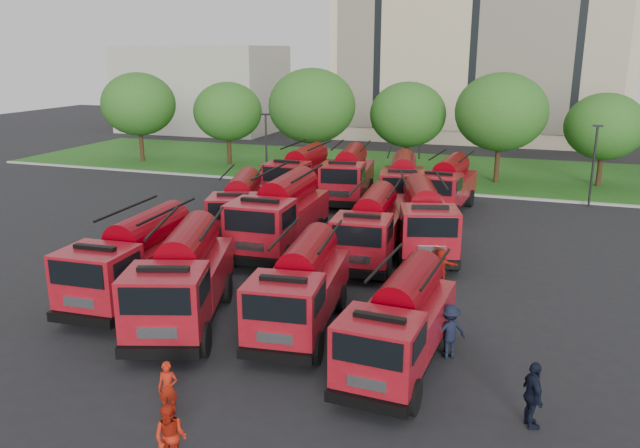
% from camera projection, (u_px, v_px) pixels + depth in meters
% --- Properties ---
extents(ground, '(140.00, 140.00, 0.00)m').
position_uv_depth(ground, '(319.00, 275.00, 27.26)').
color(ground, black).
rests_on(ground, ground).
extents(lawn, '(70.00, 16.00, 0.12)m').
position_uv_depth(lawn, '(423.00, 170.00, 50.93)').
color(lawn, '#214713').
rests_on(lawn, ground).
extents(curb, '(70.00, 0.30, 0.14)m').
position_uv_depth(curb, '(402.00, 190.00, 43.55)').
color(curb, gray).
rests_on(curb, ground).
extents(apartment_building, '(30.00, 14.18, 25.00)m').
position_uv_depth(apartment_building, '(482.00, 21.00, 66.95)').
color(apartment_building, tan).
rests_on(apartment_building, ground).
extents(side_building, '(18.00, 12.00, 10.00)m').
position_uv_depth(side_building, '(203.00, 89.00, 75.39)').
color(side_building, gray).
rests_on(side_building, ground).
extents(tree_0, '(6.30, 6.30, 7.70)m').
position_uv_depth(tree_0, '(138.00, 104.00, 53.46)').
color(tree_0, '#382314').
rests_on(tree_0, ground).
extents(tree_1, '(5.71, 5.71, 6.98)m').
position_uv_depth(tree_1, '(228.00, 112.00, 52.00)').
color(tree_1, '#382314').
rests_on(tree_1, ground).
extents(tree_2, '(6.72, 6.72, 8.22)m').
position_uv_depth(tree_2, '(312.00, 106.00, 47.91)').
color(tree_2, '#382314').
rests_on(tree_2, ground).
extents(tree_3, '(5.88, 5.88, 7.19)m').
position_uv_depth(tree_3, '(408.00, 115.00, 48.18)').
color(tree_3, '#382314').
rests_on(tree_3, ground).
extents(tree_4, '(6.55, 6.55, 8.01)m').
position_uv_depth(tree_4, '(501.00, 112.00, 44.48)').
color(tree_4, '#382314').
rests_on(tree_4, ground).
extents(tree_5, '(5.46, 5.46, 6.68)m').
position_uv_depth(tree_5, '(605.00, 127.00, 43.43)').
color(tree_5, '#382314').
rests_on(tree_5, ground).
extents(lamp_post_0, '(0.60, 0.25, 5.11)m').
position_uv_depth(lamp_post_0, '(266.00, 144.00, 45.28)').
color(lamp_post_0, black).
rests_on(lamp_post_0, ground).
extents(lamp_post_1, '(0.60, 0.25, 5.11)m').
position_uv_depth(lamp_post_1, '(594.00, 161.00, 38.40)').
color(lamp_post_1, black).
rests_on(lamp_post_1, ground).
extents(fire_truck_0, '(2.92, 7.30, 3.27)m').
position_uv_depth(fire_truck_0, '(135.00, 259.00, 24.24)').
color(fire_truck_0, black).
rests_on(fire_truck_0, ground).
extents(fire_truck_1, '(4.64, 7.72, 3.33)m').
position_uv_depth(fire_truck_1, '(183.00, 278.00, 22.10)').
color(fire_truck_1, black).
rests_on(fire_truck_1, ground).
extents(fire_truck_2, '(3.09, 6.95, 3.06)m').
position_uv_depth(fire_truck_2, '(301.00, 287.00, 21.64)').
color(fire_truck_2, black).
rests_on(fire_truck_2, ground).
extents(fire_truck_3, '(2.70, 6.61, 2.95)m').
position_uv_depth(fire_truck_3, '(400.00, 323.00, 18.91)').
color(fire_truck_3, black).
rests_on(fire_truck_3, ground).
extents(fire_truck_4, '(4.22, 7.22, 3.11)m').
position_uv_depth(fire_truck_4, '(241.00, 206.00, 32.81)').
color(fire_truck_4, black).
rests_on(fire_truck_4, ground).
extents(fire_truck_5, '(3.13, 7.95, 3.57)m').
position_uv_depth(fire_truck_5, '(281.00, 214.00, 30.22)').
color(fire_truck_5, black).
rests_on(fire_truck_5, ground).
extents(fire_truck_6, '(3.00, 7.17, 3.19)m').
position_uv_depth(fire_truck_6, '(371.00, 227.00, 28.66)').
color(fire_truck_6, black).
rests_on(fire_truck_6, ground).
extents(fire_truck_7, '(4.35, 7.63, 3.29)m').
position_uv_depth(fire_truck_7, '(423.00, 219.00, 29.89)').
color(fire_truck_7, black).
rests_on(fire_truck_7, ground).
extents(fire_truck_8, '(2.72, 7.36, 3.34)m').
position_uv_depth(fire_truck_8, '(301.00, 174.00, 40.75)').
color(fire_truck_8, black).
rests_on(fire_truck_8, ground).
extents(fire_truck_9, '(3.51, 7.70, 3.38)m').
position_uv_depth(fire_truck_9, '(348.00, 175.00, 40.29)').
color(fire_truck_9, black).
rests_on(fire_truck_9, ground).
extents(fire_truck_10, '(3.77, 7.60, 3.31)m').
position_uv_depth(fire_truck_10, '(403.00, 183.00, 37.96)').
color(fire_truck_10, black).
rests_on(fire_truck_10, ground).
extents(fire_truck_11, '(3.04, 7.22, 3.20)m').
position_uv_depth(fire_truck_11, '(447.00, 186.00, 37.53)').
color(fire_truck_11, black).
rests_on(fire_truck_11, ground).
extents(firefighter_0, '(0.64, 0.54, 1.50)m').
position_uv_depth(firefighter_0, '(170.00, 413.00, 16.86)').
color(firefighter_0, '#A11B0C').
rests_on(firefighter_0, ground).
extents(firefighter_2, '(0.97, 1.22, 1.83)m').
position_uv_depth(firefighter_2, '(530.00, 426.00, 16.25)').
color(firefighter_2, black).
rests_on(firefighter_2, ground).
extents(firefighter_3, '(1.29, 1.15, 1.79)m').
position_uv_depth(firefighter_3, '(448.00, 357.00, 19.93)').
color(firefighter_3, black).
rests_on(firefighter_3, ground).
extents(firefighter_4, '(1.00, 1.00, 1.75)m').
position_uv_depth(firefighter_4, '(208.00, 301.00, 24.41)').
color(firefighter_4, black).
rests_on(firefighter_4, ground).
extents(firefighter_5, '(1.42, 0.65, 1.51)m').
position_uv_depth(firefighter_5, '(440.00, 283.00, 26.33)').
color(firefighter_5, '#A11B0C').
rests_on(firefighter_5, ground).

